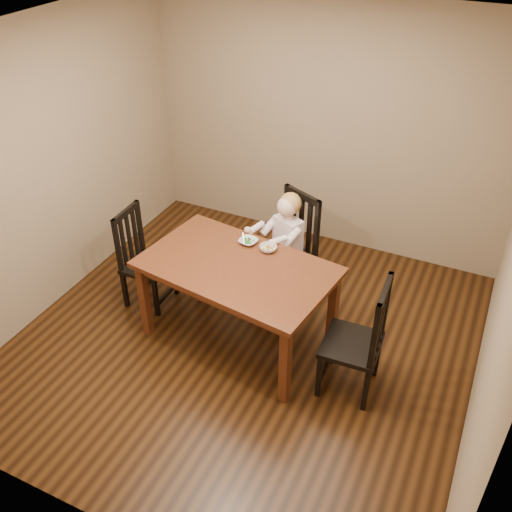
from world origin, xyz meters
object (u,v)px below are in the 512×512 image
at_px(chair_left, 143,259).
at_px(bowl_veg, 268,248).
at_px(chair_right, 359,341).
at_px(chair_child, 290,249).
at_px(toddler, 286,238).
at_px(dining_table, 237,274).
at_px(bowl_peas, 248,242).

distance_m(chair_left, bowl_veg, 1.31).
relative_size(chair_left, chair_right, 0.92).
bearing_deg(chair_left, chair_right, 81.81).
distance_m(chair_child, toddler, 0.17).
bearing_deg(dining_table, toddler, 79.36).
height_order(chair_child, toddler, chair_child).
height_order(chair_right, toddler, chair_right).
xyz_separation_m(chair_child, toddler, (-0.02, -0.05, 0.16)).
bearing_deg(chair_child, toddler, 90.00).
height_order(chair_child, chair_right, chair_child).
relative_size(dining_table, chair_left, 1.75).
xyz_separation_m(dining_table, bowl_veg, (0.15, 0.32, 0.12)).
distance_m(dining_table, toddler, 0.77).
height_order(dining_table, chair_right, chair_right).
distance_m(dining_table, chair_child, 0.85).
bearing_deg(chair_left, bowl_veg, 97.65).
bearing_deg(chair_right, bowl_veg, 62.71).
bearing_deg(bowl_peas, dining_table, -79.96).
bearing_deg(dining_table, chair_right, -6.75).
xyz_separation_m(toddler, bowl_peas, (-0.20, -0.41, 0.14)).
bearing_deg(bowl_veg, chair_right, -24.41).
xyz_separation_m(dining_table, toddler, (0.14, 0.76, -0.03)).
xyz_separation_m(chair_child, chair_left, (-1.26, -0.70, -0.05)).
relative_size(chair_child, toddler, 1.79).
xyz_separation_m(chair_left, chair_right, (2.25, -0.25, 0.04)).
distance_m(chair_right, bowl_peas, 1.35).
distance_m(chair_left, toddler, 1.41).
height_order(dining_table, toddler, toddler).
bearing_deg(chair_right, chair_left, 80.75).
relative_size(toddler, bowl_peas, 3.85).
xyz_separation_m(toddler, bowl_veg, (0.01, -0.44, 0.15)).
relative_size(dining_table, chair_child, 1.58).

